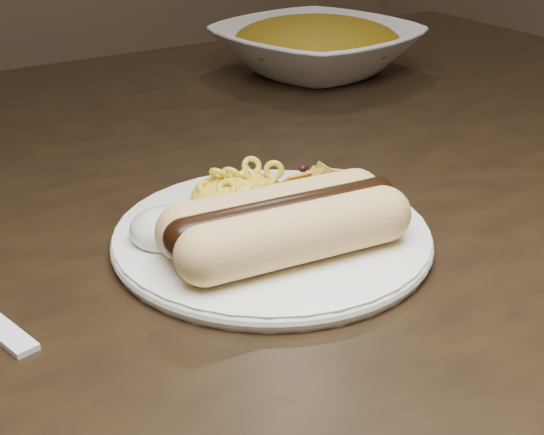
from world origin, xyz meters
TOP-DOWN VIEW (x-y plane):
  - table at (0.00, 0.00)m, footprint 1.60×0.90m
  - plate at (0.06, -0.17)m, footprint 0.25×0.25m
  - hotdog at (0.05, -0.20)m, footprint 0.15×0.09m
  - mac_and_cheese at (0.07, -0.10)m, footprint 0.08×0.07m
  - sour_cream at (-0.02, -0.14)m, footprint 0.07×0.07m
  - taco_salad at (0.11, -0.16)m, footprint 0.09×0.09m
  - serving_bowl at (0.37, 0.22)m, footprint 0.29×0.29m
  - bowl_filling at (0.37, 0.22)m, footprint 0.25×0.25m

SIDE VIEW (x-z plane):
  - table at x=0.00m, z-range 0.28..1.03m
  - plate at x=0.06m, z-range 0.75..0.76m
  - mac_and_cheese at x=0.07m, z-range 0.76..0.79m
  - sour_cream at x=-0.02m, z-range 0.76..0.79m
  - taco_salad at x=0.11m, z-range 0.76..0.80m
  - serving_bowl at x=0.37m, z-range 0.75..0.81m
  - hotdog at x=0.05m, z-range 0.76..0.80m
  - bowl_filling at x=0.37m, z-range 0.77..0.83m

